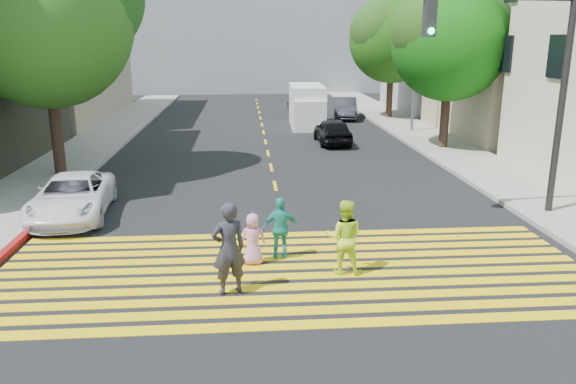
{
  "coord_description": "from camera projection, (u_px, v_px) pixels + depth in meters",
  "views": [
    {
      "loc": [
        -1.04,
        -10.47,
        5.08
      ],
      "look_at": [
        0.0,
        3.0,
        1.4
      ],
      "focal_mm": 35.0,
      "sensor_mm": 36.0,
      "label": 1
    }
  ],
  "objects": [
    {
      "name": "crosswalk",
      "position": [
        294.0,
        271.0,
        12.71
      ],
      "size": [
        13.4,
        5.3,
        0.01
      ],
      "color": "yellow",
      "rests_on": "ground"
    },
    {
      "name": "white_van",
      "position": [
        307.0,
        107.0,
        33.57
      ],
      "size": [
        2.14,
        5.23,
        2.43
      ],
      "rotation": [
        0.0,
        0.0,
        -0.04
      ],
      "color": "white",
      "rests_on": "ground"
    },
    {
      "name": "street_lamp",
      "position": [
        413.0,
        43.0,
        30.23
      ],
      "size": [
        1.92,
        0.59,
        8.52
      ],
      "rotation": [
        0.0,
        0.0,
        -0.22
      ],
      "color": "slate",
      "rests_on": "ground"
    },
    {
      "name": "building_right_grey",
      "position": [
        468.0,
        41.0,
        40.14
      ],
      "size": [
        10.0,
        10.0,
        10.0
      ],
      "primitive_type": "cube",
      "color": "gray",
      "rests_on": "ground"
    },
    {
      "name": "tree_right_far",
      "position": [
        393.0,
        35.0,
        35.65
      ],
      "size": [
        6.92,
        6.79,
        7.95
      ],
      "rotation": [
        0.0,
        0.0,
        0.28
      ],
      "color": "black",
      "rests_on": "ground"
    },
    {
      "name": "dark_car_near",
      "position": [
        333.0,
        131.0,
        28.08
      ],
      "size": [
        1.61,
        3.85,
        1.3
      ],
      "primitive_type": "imported",
      "rotation": [
        0.0,
        0.0,
        3.16
      ],
      "color": "black",
      "rests_on": "ground"
    },
    {
      "name": "curb_red",
      "position": [
        50.0,
        213.0,
        16.72
      ],
      "size": [
        0.2,
        8.0,
        0.16
      ],
      "primitive_type": "cube",
      "color": "maroon",
      "rests_on": "ground"
    },
    {
      "name": "tree_right_near",
      "position": [
        452.0,
        36.0,
        25.4
      ],
      "size": [
        5.98,
        5.52,
        7.74
      ],
      "rotation": [
        0.0,
        0.0,
        0.04
      ],
      "color": "#312119",
      "rests_on": "ground"
    },
    {
      "name": "silver_car",
      "position": [
        304.0,
        103.0,
        40.39
      ],
      "size": [
        2.43,
        4.58,
        1.26
      ],
      "primitive_type": "imported",
      "rotation": [
        0.0,
        0.0,
        3.3
      ],
      "color": "#9A9A9A",
      "rests_on": "ground"
    },
    {
      "name": "sidewalk_left",
      "position": [
        114.0,
        130.0,
        31.99
      ],
      "size": [
        3.0,
        40.0,
        0.15
      ],
      "primitive_type": "cube",
      "color": "gray",
      "rests_on": "ground"
    },
    {
      "name": "pedestrian_woman",
      "position": [
        344.0,
        237.0,
        12.42
      ],
      "size": [
        0.94,
        0.8,
        1.7
      ],
      "primitive_type": "imported",
      "rotation": [
        0.0,
        0.0,
        2.93
      ],
      "color": "#CBF42B",
      "rests_on": "ground"
    },
    {
      "name": "white_sedan",
      "position": [
        72.0,
        197.0,
        16.49
      ],
      "size": [
        2.39,
        4.56,
        1.23
      ],
      "primitive_type": "imported",
      "rotation": [
        0.0,
        0.0,
        0.08
      ],
      "color": "white",
      "rests_on": "ground"
    },
    {
      "name": "pedestrian_extra",
      "position": [
        281.0,
        228.0,
        13.28
      ],
      "size": [
        0.89,
        0.37,
        1.51
      ],
      "primitive_type": "imported",
      "rotation": [
        0.0,
        0.0,
        3.15
      ],
      "color": "teal",
      "rests_on": "ground"
    },
    {
      "name": "backdrop_block",
      "position": [
        253.0,
        30.0,
        56.08
      ],
      "size": [
        30.0,
        8.0,
        12.0
      ],
      "primitive_type": "cube",
      "color": "gray",
      "rests_on": "ground"
    },
    {
      "name": "ground",
      "position": [
        299.0,
        296.0,
        11.48
      ],
      "size": [
        120.0,
        120.0,
        0.0
      ],
      "primitive_type": "plane",
      "color": "black"
    },
    {
      "name": "pedestrian_man",
      "position": [
        229.0,
        248.0,
        11.39
      ],
      "size": [
        0.83,
        0.68,
        1.95
      ],
      "primitive_type": "imported",
      "rotation": [
        0.0,
        0.0,
        3.49
      ],
      "color": "#2C2A36",
      "rests_on": "ground"
    },
    {
      "name": "building_left_tan",
      "position": [
        9.0,
        41.0,
        35.91
      ],
      "size": [
        12.0,
        16.0,
        10.0
      ],
      "primitive_type": "cube",
      "color": "tan",
      "rests_on": "ground"
    },
    {
      "name": "pedestrian_child",
      "position": [
        253.0,
        239.0,
        12.98
      ],
      "size": [
        0.61,
        0.4,
        1.23
      ],
      "primitive_type": "imported",
      "rotation": [
        0.0,
        0.0,
        3.16
      ],
      "color": "#D789C2",
      "rests_on": "ground"
    },
    {
      "name": "building_right_tan",
      "position": [
        548.0,
        41.0,
        29.56
      ],
      "size": [
        10.0,
        10.0,
        10.0
      ],
      "primitive_type": "cube",
      "color": "tan",
      "rests_on": "ground"
    },
    {
      "name": "tree_left",
      "position": [
        46.0,
        11.0,
        19.86
      ],
      "size": [
        7.65,
        7.42,
        8.98
      ],
      "rotation": [
        0.0,
        0.0,
        0.22
      ],
      "color": "black",
      "rests_on": "ground"
    },
    {
      "name": "sidewalk_right",
      "position": [
        447.0,
        149.0,
        26.52
      ],
      "size": [
        3.0,
        60.0,
        0.15
      ],
      "primitive_type": "cube",
      "color": "gray",
      "rests_on": "ground"
    },
    {
      "name": "lane_line",
      "position": [
        263.0,
        128.0,
        33.12
      ],
      "size": [
        0.12,
        34.4,
        0.01
      ],
      "color": "yellow",
      "rests_on": "ground"
    },
    {
      "name": "dark_car_parked",
      "position": [
        345.0,
        108.0,
        37.06
      ],
      "size": [
        2.03,
        4.32,
        1.37
      ],
      "primitive_type": "imported",
      "rotation": [
        0.0,
        0.0,
        -0.14
      ],
      "color": "#24252D",
      "rests_on": "ground"
    },
    {
      "name": "traffic_signal",
      "position": [
        527.0,
        70.0,
        15.45
      ],
      "size": [
        4.48,
        0.82,
        6.58
      ],
      "rotation": [
        0.0,
        0.0,
        0.11
      ],
      "color": "black",
      "rests_on": "ground"
    }
  ]
}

